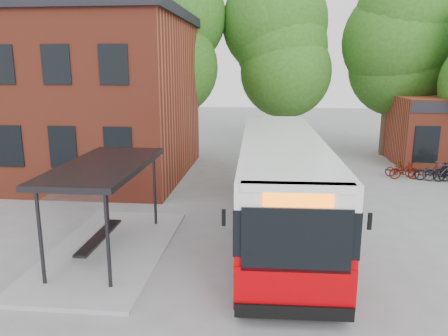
# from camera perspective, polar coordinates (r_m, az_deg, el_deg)

# --- Properties ---
(ground) EXTENTS (100.00, 100.00, 0.00)m
(ground) POSITION_cam_1_polar(r_m,az_deg,el_deg) (14.56, 3.83, -10.03)
(ground) COLOR slate
(station_building) EXTENTS (18.40, 10.40, 8.50)m
(station_building) POSITION_cam_1_polar(r_m,az_deg,el_deg) (26.12, -25.39, 8.64)
(station_building) COLOR maroon
(station_building) RESTS_ON ground
(bus_shelter) EXTENTS (3.60, 7.00, 2.90)m
(bus_shelter) POSITION_cam_1_polar(r_m,az_deg,el_deg) (13.98, -15.06, -5.12)
(bus_shelter) COLOR #232326
(bus_shelter) RESTS_ON ground
(bike_rail) EXTENTS (5.20, 0.10, 0.38)m
(bike_rail) POSITION_cam_1_polar(r_m,az_deg,el_deg) (25.62, 25.90, -0.69)
(bike_rail) COLOR #232326
(bike_rail) RESTS_ON ground
(tree_0) EXTENTS (7.92, 7.92, 11.00)m
(tree_0) POSITION_cam_1_polar(r_m,az_deg,el_deg) (30.07, -6.67, 12.60)
(tree_0) COLOR #255717
(tree_0) RESTS_ON ground
(tree_1) EXTENTS (7.92, 7.92, 10.40)m
(tree_1) POSITION_cam_1_polar(r_m,az_deg,el_deg) (30.40, 7.07, 12.03)
(tree_1) COLOR #255717
(tree_1) RESTS_ON ground
(tree_2) EXTENTS (7.92, 7.92, 11.00)m
(tree_2) POSITION_cam_1_polar(r_m,az_deg,el_deg) (30.36, 20.74, 11.87)
(tree_2) COLOR #255717
(tree_2) RESTS_ON ground
(city_bus) EXTENTS (3.13, 13.16, 3.33)m
(city_bus) POSITION_cam_1_polar(r_m,az_deg,el_deg) (15.80, 7.35, -1.86)
(city_bus) COLOR #B40005
(city_bus) RESTS_ON ground
(bicycle_0) EXTENTS (1.58, 0.70, 0.80)m
(bicycle_0) POSITION_cam_1_polar(r_m,az_deg,el_deg) (24.92, 22.04, -0.18)
(bicycle_0) COLOR #590B0F
(bicycle_0) RESTS_ON ground
(bicycle_1) EXTENTS (1.57, 0.53, 0.93)m
(bicycle_1) POSITION_cam_1_polar(r_m,az_deg,el_deg) (24.45, 22.53, -0.31)
(bicycle_1) COLOR #410E03
(bicycle_1) RESTS_ON ground
(bicycle_2) EXTENTS (1.78, 0.81, 0.90)m
(bicycle_2) POSITION_cam_1_polar(r_m,az_deg,el_deg) (24.73, 25.59, -0.50)
(bicycle_2) COLOR black
(bicycle_2) RESTS_ON ground
(bicycle_3) EXTENTS (1.86, 0.85, 1.08)m
(bicycle_3) POSITION_cam_1_polar(r_m,az_deg,el_deg) (24.63, 26.57, -0.44)
(bicycle_3) COLOR black
(bicycle_3) RESTS_ON ground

